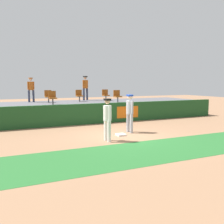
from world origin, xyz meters
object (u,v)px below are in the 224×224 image
(seat_front_right, at_px, (117,95))
(seat_front_left, at_px, (52,97))
(seat_back_left, at_px, (48,96))
(first_base, at_px, (121,135))
(player_runner_visitor, at_px, (130,111))
(player_fielder_home, at_px, (107,117))
(spectator_hooded, at_px, (31,88))
(seat_back_center, at_px, (79,95))
(seat_back_right, at_px, (106,94))
(spectator_capped, at_px, (85,86))

(seat_front_right, bearing_deg, seat_front_left, -180.00)
(seat_front_left, xyz_separation_m, seat_back_left, (0.07, 1.80, 0.00))
(first_base, xyz_separation_m, player_runner_visitor, (0.72, 0.48, 1.05))
(first_base, relative_size, player_fielder_home, 0.22)
(player_runner_visitor, distance_m, spectator_hooded, 8.32)
(player_runner_visitor, relative_size, seat_back_left, 2.23)
(seat_front_left, relative_size, seat_back_center, 1.00)
(first_base, xyz_separation_m, seat_front_right, (2.29, 5.17, 1.55))
(seat_front_left, height_order, spectator_hooded, spectator_hooded)
(spectator_hooded, bearing_deg, seat_back_center, 158.51)
(seat_front_right, distance_m, spectator_hooded, 6.00)
(seat_front_right, bearing_deg, first_base, -113.95)
(player_fielder_home, distance_m, spectator_hooded, 8.90)
(seat_back_right, xyz_separation_m, spectator_capped, (-1.22, 1.09, 0.60))
(seat_front_left, bearing_deg, spectator_capped, 43.25)
(seat_front_right, height_order, spectator_capped, spectator_capped)
(player_runner_visitor, xyz_separation_m, seat_front_left, (-2.84, 4.69, 0.50))
(seat_back_center, xyz_separation_m, seat_back_left, (-2.18, 0.00, 0.00))
(first_base, relative_size, seat_front_left, 0.48)
(player_runner_visitor, relative_size, seat_front_left, 2.23)
(seat_back_right, bearing_deg, player_runner_visitor, -102.66)
(seat_back_center, distance_m, seat_back_left, 2.18)
(seat_back_left, bearing_deg, seat_back_center, -0.00)
(seat_front_right, relative_size, seat_back_right, 1.00)
(player_fielder_home, bearing_deg, seat_back_center, 168.10)
(player_fielder_home, xyz_separation_m, seat_front_right, (3.31, 5.94, 0.55))
(seat_back_left, height_order, spectator_hooded, spectator_hooded)
(player_runner_visitor, bearing_deg, seat_back_left, -158.09)
(player_runner_visitor, height_order, spectator_hooded, spectator_hooded)
(seat_front_left, distance_m, spectator_hooded, 2.87)
(seat_back_left, bearing_deg, seat_front_left, -92.08)
(player_fielder_home, xyz_separation_m, spectator_capped, (1.98, 8.84, 1.15))
(seat_back_left, xyz_separation_m, spectator_hooded, (-1.01, 0.85, 0.51))
(player_fielder_home, relative_size, spectator_capped, 0.97)
(player_fielder_home, bearing_deg, seat_front_left, -173.01)
(seat_back_left, height_order, spectator_capped, spectator_capped)
(seat_back_left, distance_m, spectator_capped, 3.26)
(player_fielder_home, distance_m, seat_front_left, 6.07)
(seat_front_right, bearing_deg, spectator_capped, 114.79)
(seat_front_left, height_order, spectator_capped, spectator_capped)
(spectator_hooded, distance_m, spectator_capped, 4.03)
(seat_back_left, bearing_deg, first_base, -73.58)
(player_fielder_home, distance_m, seat_front_right, 6.83)
(seat_front_left, xyz_separation_m, spectator_hooded, (-0.95, 2.65, 0.51))
(seat_front_right, distance_m, seat_back_center, 2.82)
(first_base, height_order, seat_front_right, seat_front_right)
(player_fielder_home, relative_size, seat_front_right, 2.14)
(seat_front_left, bearing_deg, seat_front_right, 0.00)
(player_runner_visitor, relative_size, seat_back_center, 2.23)
(first_base, bearing_deg, seat_front_left, 112.30)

